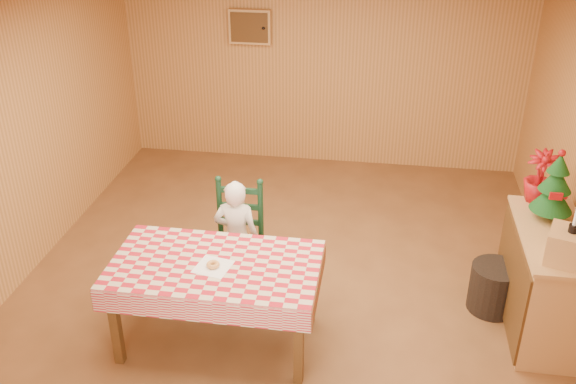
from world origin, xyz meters
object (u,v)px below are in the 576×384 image
object	(u,v)px
storage_bin	(494,288)
seated_child	(237,237)
christmas_tree	(555,188)
ladder_chair	(238,240)
shelf_unit	(543,281)
dining_table	(215,272)
crate	(569,247)

from	to	relation	value
storage_bin	seated_child	bearing A→B (deg)	-178.28
christmas_tree	storage_bin	xyz separation A→B (m)	(-0.34, -0.05, -0.99)
storage_bin	ladder_chair	bearing A→B (deg)	-179.70
ladder_chair	seated_child	size ratio (longest dim) A/B	0.96
shelf_unit	ladder_chair	bearing A→B (deg)	176.00
dining_table	seated_child	world-z (taller)	seated_child
ladder_chair	shelf_unit	world-z (taller)	ladder_chair
crate	christmas_tree	size ratio (longest dim) A/B	0.48
seated_child	shelf_unit	bearing A→B (deg)	177.23
dining_table	crate	world-z (taller)	crate
dining_table	shelf_unit	world-z (taller)	shelf_unit
ladder_chair	crate	world-z (taller)	crate
shelf_unit	crate	xyz separation A→B (m)	(0.01, -0.40, 0.59)
crate	storage_bin	bearing A→B (deg)	119.77
crate	storage_bin	world-z (taller)	crate
dining_table	shelf_unit	xyz separation A→B (m)	(2.63, 0.60, -0.22)
shelf_unit	christmas_tree	size ratio (longest dim) A/B	2.00
dining_table	storage_bin	xyz separation A→B (m)	(2.30, 0.80, -0.47)
seated_child	crate	world-z (taller)	crate
seated_child	shelf_unit	world-z (taller)	seated_child
seated_child	crate	xyz separation A→B (m)	(2.64, -0.53, 0.49)
dining_table	shelf_unit	size ratio (longest dim) A/B	1.34
dining_table	storage_bin	size ratio (longest dim) A/B	3.81
seated_child	christmas_tree	xyz separation A→B (m)	(2.64, 0.12, 0.65)
seated_child	shelf_unit	xyz separation A→B (m)	(2.63, -0.13, -0.10)
dining_table	shelf_unit	distance (m)	2.71
ladder_chair	shelf_unit	size ratio (longest dim) A/B	0.87
storage_bin	shelf_unit	bearing A→B (deg)	-30.55
crate	seated_child	bearing A→B (deg)	168.71
seated_child	storage_bin	bearing A→B (deg)	-178.28
ladder_chair	storage_bin	distance (m)	2.32
seated_child	christmas_tree	distance (m)	2.72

